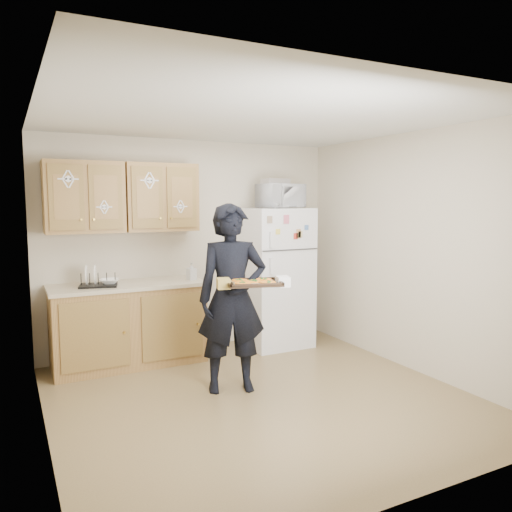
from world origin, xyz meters
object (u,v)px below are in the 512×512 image
(microwave, at_px, (281,196))
(dish_rack, at_px, (98,279))
(person, at_px, (232,298))
(baking_tray, at_px, (253,284))
(refrigerator, at_px, (276,277))

(microwave, xyz_separation_m, dish_rack, (-2.15, 0.06, -0.87))
(person, height_order, dish_rack, person)
(person, xyz_separation_m, microwave, (1.13, 1.08, 0.96))
(baking_tray, distance_m, microwave, 1.89)
(refrigerator, relative_size, dish_rack, 4.50)
(refrigerator, height_order, dish_rack, refrigerator)
(refrigerator, distance_m, person, 1.57)
(person, distance_m, microwave, 1.83)
(baking_tray, relative_size, dish_rack, 1.26)
(baking_tray, height_order, dish_rack, baking_tray)
(microwave, height_order, dish_rack, microwave)
(baking_tray, relative_size, microwave, 0.91)
(microwave, relative_size, dish_rack, 1.38)
(microwave, bearing_deg, dish_rack, 166.90)
(microwave, bearing_deg, person, -147.80)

